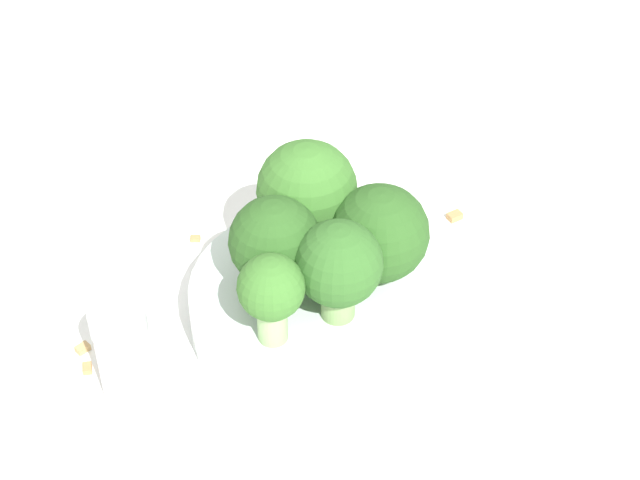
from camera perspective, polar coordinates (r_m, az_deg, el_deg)
ground_plane at (r=0.63m, az=0.00°, el=-4.52°), size 3.00×3.00×0.00m
bowl at (r=0.62m, az=0.00°, el=-3.52°), size 0.15×0.15×0.03m
broccoli_floret_0 at (r=0.60m, az=3.19°, el=0.33°), size 0.06×0.06×0.06m
broccoli_floret_1 at (r=0.56m, az=-2.62°, el=-2.78°), size 0.04×0.04×0.06m
broccoli_floret_2 at (r=0.59m, az=-2.42°, el=-0.17°), size 0.05×0.05×0.06m
broccoli_floret_3 at (r=0.57m, az=0.99°, el=-1.40°), size 0.05×0.05×0.06m
broccoli_floret_4 at (r=0.61m, az=-0.70°, el=2.63°), size 0.06×0.06×0.07m
pepper_shaker at (r=0.59m, az=-10.44°, el=-5.88°), size 0.03×0.03×0.06m
almond_crumb_0 at (r=0.63m, az=-12.57°, el=-5.54°), size 0.01×0.01×0.01m
almond_crumb_1 at (r=0.69m, az=-6.67°, el=0.17°), size 0.01×0.01×0.01m
almond_crumb_2 at (r=0.62m, az=-12.32°, el=-6.59°), size 0.01×0.01×0.01m
almond_crumb_3 at (r=0.71m, az=7.21°, el=1.41°), size 0.01×0.01×0.01m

